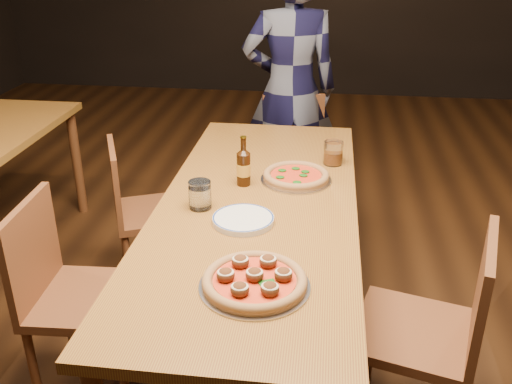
# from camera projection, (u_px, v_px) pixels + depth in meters

# --- Properties ---
(ground) EXTENTS (9.00, 9.00, 0.00)m
(ground) POSITION_uv_depth(u_px,v_px,m) (257.00, 348.00, 2.64)
(ground) COLOR black
(table_main) EXTENTS (0.80, 2.00, 0.75)m
(table_main) POSITION_uv_depth(u_px,v_px,m) (258.00, 218.00, 2.35)
(table_main) COLOR brown
(table_main) RESTS_ON ground
(chair_main_nw) EXTENTS (0.43, 0.43, 0.88)m
(chair_main_nw) POSITION_uv_depth(u_px,v_px,m) (87.00, 297.00, 2.25)
(chair_main_nw) COLOR brown
(chair_main_nw) RESTS_ON ground
(chair_main_sw) EXTENTS (0.51, 0.51, 0.83)m
(chair_main_sw) POSITION_uv_depth(u_px,v_px,m) (154.00, 211.00, 2.99)
(chair_main_sw) COLOR brown
(chair_main_sw) RESTS_ON ground
(chair_main_e) EXTENTS (0.51, 0.51, 0.90)m
(chair_main_e) POSITION_uv_depth(u_px,v_px,m) (415.00, 331.00, 2.05)
(chair_main_e) COLOR brown
(chair_main_e) RESTS_ON ground
(chair_end) EXTENTS (0.46, 0.46, 0.85)m
(chair_end) POSITION_uv_depth(u_px,v_px,m) (295.00, 162.00, 3.58)
(chair_end) COLOR brown
(chair_end) RESTS_ON ground
(pizza_meatball) EXTENTS (0.35, 0.35, 0.06)m
(pizza_meatball) POSITION_uv_depth(u_px,v_px,m) (255.00, 280.00, 1.77)
(pizza_meatball) COLOR #B7B7BF
(pizza_meatball) RESTS_ON table_main
(pizza_margherita) EXTENTS (0.31, 0.31, 0.04)m
(pizza_margherita) POSITION_uv_depth(u_px,v_px,m) (296.00, 176.00, 2.51)
(pizza_margherita) COLOR #B7B7BF
(pizza_margherita) RESTS_ON table_main
(plate_stack) EXTENTS (0.23, 0.23, 0.02)m
(plate_stack) POSITION_uv_depth(u_px,v_px,m) (243.00, 220.00, 2.16)
(plate_stack) COLOR white
(plate_stack) RESTS_ON table_main
(beer_bottle) EXTENTS (0.06, 0.06, 0.22)m
(beer_bottle) POSITION_uv_depth(u_px,v_px,m) (244.00, 168.00, 2.45)
(beer_bottle) COLOR black
(beer_bottle) RESTS_ON table_main
(water_glass) EXTENTS (0.09, 0.09, 0.11)m
(water_glass) POSITION_uv_depth(u_px,v_px,m) (200.00, 195.00, 2.25)
(water_glass) COLOR white
(water_glass) RESTS_ON table_main
(amber_glass) EXTENTS (0.09, 0.09, 0.11)m
(amber_glass) POSITION_uv_depth(u_px,v_px,m) (333.00, 153.00, 2.67)
(amber_glass) COLOR #944A10
(amber_glass) RESTS_ON table_main
(diner) EXTENTS (0.68, 0.52, 1.66)m
(diner) POSITION_uv_depth(u_px,v_px,m) (290.00, 91.00, 3.58)
(diner) COLOR black
(diner) RESTS_ON ground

